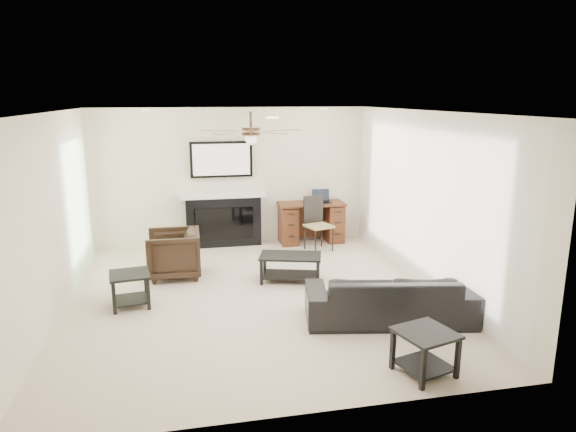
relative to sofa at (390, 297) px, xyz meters
name	(u,v)px	position (x,y,z in m)	size (l,w,h in m)	color
room_shell	(266,174)	(-1.33, 1.16, 1.39)	(5.50, 5.54, 2.52)	beige
sofa	(390,297)	(0.00, 0.00, 0.00)	(2.04, 0.80, 0.60)	black
armchair	(174,254)	(-2.60, 2.15, 0.06)	(0.77, 0.79, 0.72)	black
coffee_table	(290,268)	(-0.90, 1.60, -0.10)	(0.90, 0.50, 0.40)	black
end_table_near	(425,353)	(-0.15, -1.25, -0.07)	(0.52, 0.52, 0.45)	black
end_table_left	(130,290)	(-3.15, 1.10, -0.07)	(0.50, 0.50, 0.45)	black
fireplace_unit	(223,195)	(-1.71, 3.66, 0.66)	(1.52, 0.34, 1.91)	black
desk	(311,222)	(-0.09, 3.56, 0.08)	(1.22, 0.56, 0.76)	#3B220E
desk_chair	(319,224)	(-0.09, 3.01, 0.19)	(0.42, 0.44, 0.97)	black
laptop	(322,196)	(0.11, 3.54, 0.58)	(0.33, 0.24, 0.23)	black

